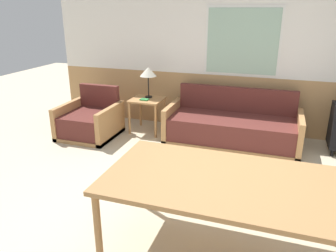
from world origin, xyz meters
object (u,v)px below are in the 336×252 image
(armchair, at_px, (90,122))
(dining_table, at_px, (226,186))
(table_lamp, at_px, (148,72))
(side_table, at_px, (147,104))
(couch, at_px, (232,127))

(armchair, height_order, dining_table, armchair)
(table_lamp, bearing_deg, side_table, -84.43)
(side_table, bearing_deg, couch, -1.70)
(armchair, distance_m, dining_table, 3.41)
(table_lamp, relative_size, dining_table, 0.27)
(couch, bearing_deg, dining_table, -83.46)
(armchair, height_order, table_lamp, table_lamp)
(armchair, bearing_deg, dining_table, -46.86)
(table_lamp, bearing_deg, dining_table, -57.08)
(dining_table, bearing_deg, side_table, 123.69)
(armchair, height_order, side_table, armchair)
(couch, distance_m, armchair, 2.36)
(dining_table, bearing_deg, table_lamp, 122.92)
(armchair, xyz_separation_m, dining_table, (2.61, -2.15, 0.45))
(couch, bearing_deg, side_table, 178.30)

